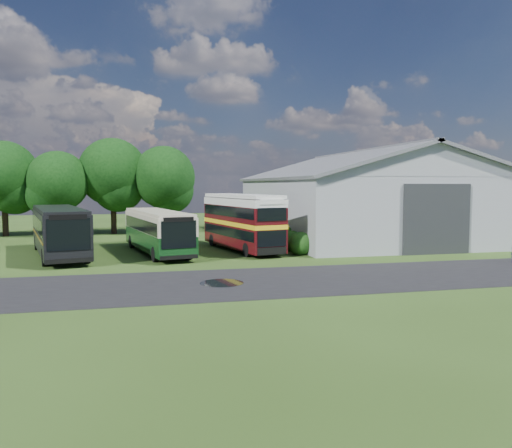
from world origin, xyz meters
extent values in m
plane|color=#253C13|center=(0.00, 0.00, 0.00)|extent=(120.00, 120.00, 0.00)
cube|color=black|center=(3.00, -3.00, 0.00)|extent=(60.00, 8.00, 0.02)
cylinder|color=black|center=(-1.50, -3.00, 0.00)|extent=(2.20, 2.20, 0.01)
cube|color=gray|center=(15.00, 16.00, 2.75)|extent=(18.00, 24.00, 5.50)
cube|color=#2D3033|center=(15.00, 3.92, 2.50)|extent=(5.20, 0.18, 5.00)
cylinder|color=black|center=(-18.00, 24.50, 1.71)|extent=(0.56, 0.56, 3.42)
sphere|color=black|center=(-18.00, 24.50, 5.89)|extent=(6.46, 6.46, 6.46)
cylinder|color=black|center=(-13.00, 23.50, 1.53)|extent=(0.56, 0.56, 3.06)
sphere|color=black|center=(-13.00, 23.50, 5.27)|extent=(5.78, 5.78, 5.78)
cylinder|color=black|center=(-8.00, 24.80, 1.80)|extent=(0.56, 0.56, 3.60)
sphere|color=black|center=(-8.00, 24.80, 6.20)|extent=(6.80, 6.80, 6.80)
cylinder|color=black|center=(-3.00, 23.80, 1.66)|extent=(0.56, 0.56, 3.31)
sphere|color=black|center=(-3.00, 23.80, 5.70)|extent=(6.26, 6.26, 6.26)
sphere|color=#194714|center=(5.60, 6.00, 0.00)|extent=(1.70, 1.70, 1.70)
sphere|color=#194714|center=(5.60, 8.00, 0.00)|extent=(1.60, 1.60, 1.60)
sphere|color=#194714|center=(5.60, 10.00, 0.00)|extent=(1.80, 1.80, 1.80)
cube|color=#0E3313|center=(-4.21, 8.90, 1.68)|extent=(4.73, 11.41, 2.77)
cube|color=#3F090D|center=(2.01, 9.12, 2.25)|extent=(4.55, 10.11, 3.92)
cube|color=black|center=(-10.88, 9.10, 1.84)|extent=(5.55, 12.46, 3.02)
camera|label=1|loc=(-5.43, -27.35, 4.90)|focal=35.00mm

